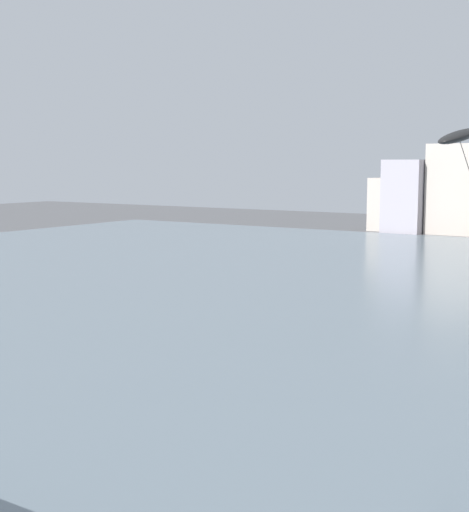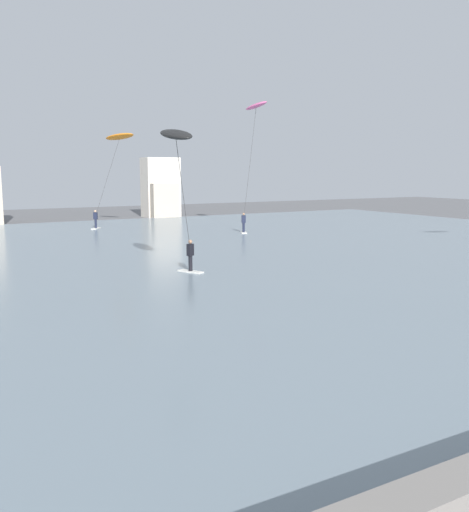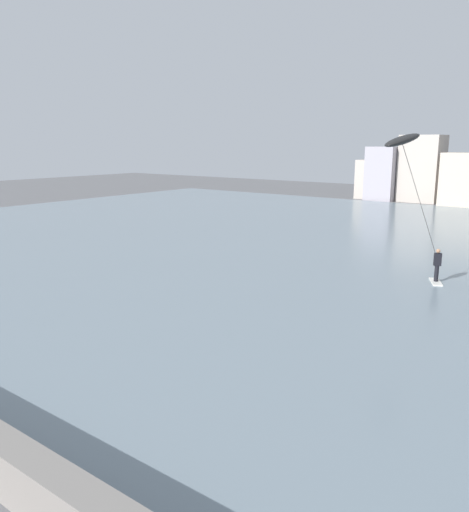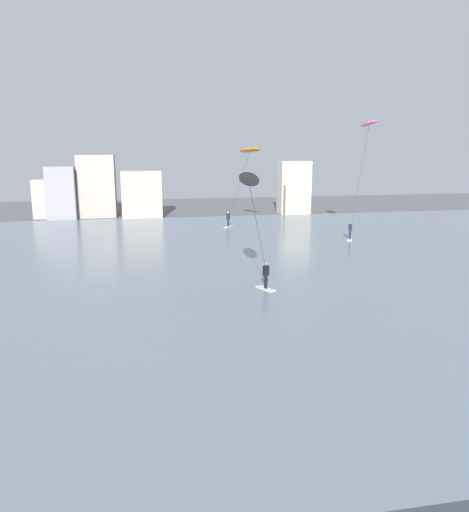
% 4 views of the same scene
% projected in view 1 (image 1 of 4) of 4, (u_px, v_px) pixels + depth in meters
% --- Properties ---
extents(kitesurfer_black, '(2.54, 4.05, 7.18)m').
position_uv_depth(kitesurfer_black, '(465.00, 154.00, 24.50)').
color(kitesurfer_black, silver).
rests_on(kitesurfer_black, water_bay).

